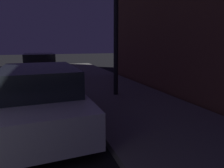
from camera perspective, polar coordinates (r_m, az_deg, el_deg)
car_white at (r=5.06m, az=-20.01°, el=-3.26°), size 2.13×4.48×1.43m
car_yellow_cab at (r=11.71m, az=-20.09°, el=4.69°), size 2.05×4.58×1.43m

